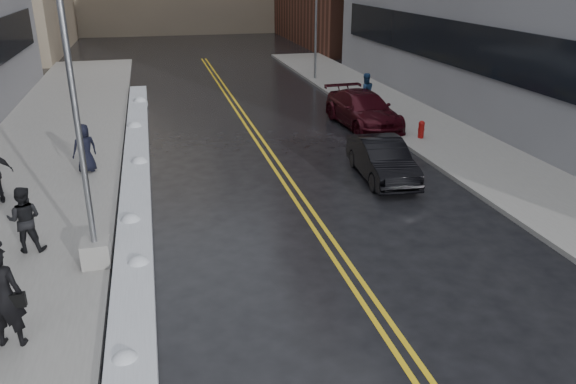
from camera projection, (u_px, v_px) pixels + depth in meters
ground at (248, 296)px, 12.36m from camera, size 160.00×160.00×0.00m
sidewalk_west at (42, 167)px, 20.10m from camera, size 5.50×50.00×0.15m
sidewalk_east at (442, 138)px, 23.55m from camera, size 4.00×50.00×0.15m
lane_line_left at (264, 153)px, 21.90m from camera, size 0.12×50.00×0.01m
lane_line_right at (271, 152)px, 21.96m from camera, size 0.12×50.00×0.01m
snow_ridge at (136, 176)px, 18.98m from camera, size 0.90×30.00×0.34m
lamppost at (84, 170)px, 12.50m from camera, size 0.65×0.65×7.62m
fire_hydrant at (421, 128)px, 23.15m from camera, size 0.26×0.26×0.73m
traffic_signal at (316, 25)px, 34.61m from camera, size 0.16×0.20×6.00m
pedestrian_fedora at (3, 297)px, 10.17m from camera, size 0.82×0.62×2.05m
pedestrian_b at (24, 219)px, 13.72m from camera, size 0.87×0.71×1.69m
pedestrian_c at (85, 148)px, 19.11m from camera, size 0.98×0.86×1.70m
pedestrian_east at (365, 92)px, 27.24m from camera, size 0.92×0.72×1.86m
car_black at (382, 159)px, 19.01m from camera, size 1.73×4.23×1.36m
car_maroon at (363, 110)px, 25.29m from camera, size 2.46×5.40×1.53m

